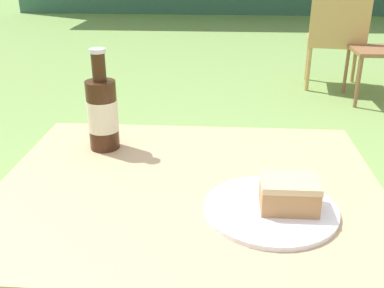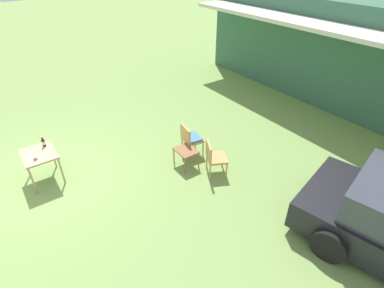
{
  "view_description": "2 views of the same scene",
  "coord_description": "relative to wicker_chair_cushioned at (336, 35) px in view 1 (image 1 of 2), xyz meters",
  "views": [
    {
      "loc": [
        0.06,
        -0.85,
        1.21
      ],
      "look_at": [
        0.0,
        0.1,
        0.79
      ],
      "focal_mm": 42.0,
      "sensor_mm": 36.0,
      "label": 1
    },
    {
      "loc": [
        6.32,
        -0.35,
        4.55
      ],
      "look_at": [
        1.85,
        2.82,
        0.9
      ],
      "focal_mm": 28.0,
      "sensor_mm": 36.0,
      "label": 2
    }
  ],
  "objects": [
    {
      "name": "cake_on_plate",
      "position": [
        -0.91,
        -3.42,
        0.27
      ],
      "size": [
        0.26,
        0.26,
        0.07
      ],
      "color": "white",
      "rests_on": "patio_table"
    },
    {
      "name": "wicker_chair_cushioned",
      "position": [
        0.0,
        0.0,
        0.0
      ],
      "size": [
        0.56,
        0.51,
        0.83
      ],
      "rotation": [
        0.0,
        0.0,
        2.99
      ],
      "color": "tan",
      "rests_on": "ground_plane"
    },
    {
      "name": "fork",
      "position": [
        -0.97,
        -3.43,
        0.25
      ],
      "size": [
        0.16,
        0.06,
        0.01
      ],
      "color": "silver",
      "rests_on": "patio_table"
    },
    {
      "name": "cola_bottle_near",
      "position": [
        -1.31,
        -3.14,
        0.34
      ],
      "size": [
        0.08,
        0.08,
        0.25
      ],
      "color": "#381E0F",
      "rests_on": "patio_table"
    },
    {
      "name": "patio_table",
      "position": [
        -1.09,
        -3.32,
        0.17
      ],
      "size": [
        0.82,
        0.68,
        0.74
      ],
      "color": "tan",
      "rests_on": "ground_plane"
    }
  ]
}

